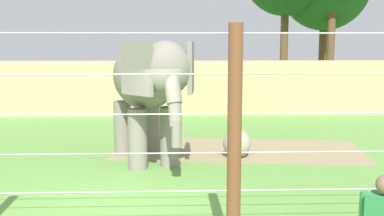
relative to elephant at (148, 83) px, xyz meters
name	(u,v)px	position (x,y,z in m)	size (l,w,h in m)	color
ground_plane	(117,204)	(-0.45, -2.98, -2.05)	(120.00, 120.00, 0.00)	#609342
dirt_patch	(238,150)	(2.47, 1.34, -2.05)	(6.97, 2.92, 0.01)	#937F5B
embankment_wall	(148,87)	(-0.45, 8.23, -0.96)	(36.00, 1.80, 2.19)	tan
elephant	(148,83)	(0.00, 0.00, 0.00)	(2.47, 3.99, 3.10)	gray
enrichment_ball	(237,143)	(2.32, 0.51, -1.68)	(0.75, 0.75, 0.75)	tan
cable_fence	(86,151)	(-0.50, -5.64, -0.37)	(12.69, 0.19, 3.34)	brown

